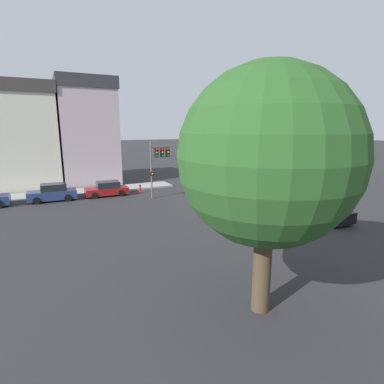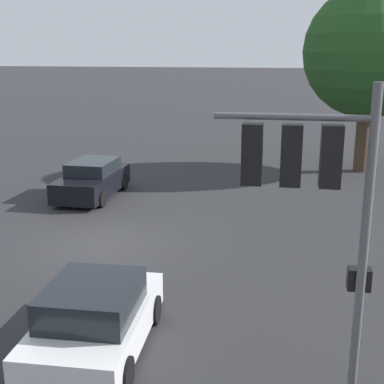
{
  "view_description": "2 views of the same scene",
  "coord_description": "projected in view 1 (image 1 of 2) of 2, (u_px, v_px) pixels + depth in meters",
  "views": [
    {
      "loc": [
        -19.8,
        15.73,
        6.6
      ],
      "look_at": [
        0.96,
        5.37,
        1.64
      ],
      "focal_mm": 28.0,
      "sensor_mm": 36.0,
      "label": 1
    },
    {
      "loc": [
        14.62,
        5.53,
        5.85
      ],
      "look_at": [
        0.3,
        2.9,
        1.9
      ],
      "focal_mm": 50.0,
      "sensor_mm": 36.0,
      "label": 2
    }
  ],
  "objects": [
    {
      "name": "traffic_signal",
      "position": [
        159.0,
        158.0,
        28.2
      ],
      "size": [
        0.59,
        2.42,
        5.4
      ],
      "rotation": [
        0.0,
        0.0,
        3.16
      ],
      "color": "#515456",
      "rests_on": "ground_plane"
    },
    {
      "name": "parked_car_0",
      "position": [
        107.0,
        189.0,
        29.72
      ],
      "size": [
        2.01,
        4.13,
        1.43
      ],
      "rotation": [
        0.0,
        0.0,
        1.55
      ],
      "color": "maroon",
      "rests_on": "ground_plane"
    },
    {
      "name": "street_tree",
      "position": [
        268.0,
        158.0,
        9.97
      ],
      "size": [
        6.11,
        6.11,
        8.72
      ],
      "color": "#423323",
      "rests_on": "ground_plane"
    },
    {
      "name": "rowhouse_backdrop",
      "position": [
        21.0,
        133.0,
        32.43
      ],
      "size": [
        8.11,
        19.76,
        12.87
      ],
      "color": "#B29EA8",
      "rests_on": "ground_plane"
    },
    {
      "name": "fire_hydrant",
      "position": [
        140.0,
        188.0,
        31.01
      ],
      "size": [
        0.22,
        0.22,
        0.92
      ],
      "color": "red",
      "rests_on": "ground_plane"
    },
    {
      "name": "crossing_car_1",
      "position": [
        202.0,
        189.0,
        29.51
      ],
      "size": [
        3.94,
        2.12,
        1.47
      ],
      "rotation": [
        0.0,
        0.0,
        3.18
      ],
      "color": "silver",
      "rests_on": "ground_plane"
    },
    {
      "name": "parked_car_1",
      "position": [
        53.0,
        193.0,
        27.58
      ],
      "size": [
        1.91,
        4.19,
        1.6
      ],
      "rotation": [
        0.0,
        0.0,
        1.55
      ],
      "color": "navy",
      "rests_on": "ground_plane"
    },
    {
      "name": "crossing_car_0",
      "position": [
        323.0,
        211.0,
        21.82
      ],
      "size": [
        4.26,
        2.0,
        1.46
      ],
      "rotation": [
        0.0,
        0.0,
        -0.02
      ],
      "color": "black",
      "rests_on": "ground_plane"
    },
    {
      "name": "ground_plane",
      "position": [
        253.0,
        207.0,
        25.57
      ],
      "size": [
        300.0,
        300.0,
        0.0
      ],
      "primitive_type": "plane",
      "color": "#28282B"
    }
  ]
}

